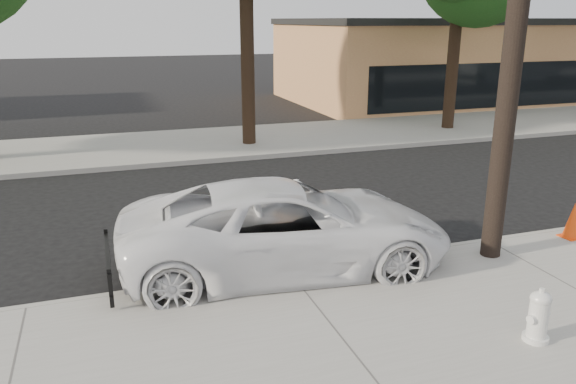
% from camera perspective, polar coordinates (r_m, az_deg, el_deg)
% --- Properties ---
extents(ground, '(120.00, 120.00, 0.00)m').
position_cam_1_polar(ground, '(11.37, -3.52, -4.24)').
color(ground, black).
rests_on(ground, ground).
extents(near_sidewalk, '(90.00, 4.40, 0.15)m').
position_cam_1_polar(near_sidewalk, '(7.69, 5.30, -14.80)').
color(near_sidewalk, gray).
rests_on(near_sidewalk, ground).
extents(far_sidewalk, '(90.00, 5.00, 0.15)m').
position_cam_1_polar(far_sidewalk, '(19.36, -10.24, 4.73)').
color(far_sidewalk, gray).
rests_on(far_sidewalk, ground).
extents(curb_near, '(90.00, 0.12, 0.16)m').
position_cam_1_polar(curb_near, '(9.49, -0.13, -8.20)').
color(curb_near, '#9E9B93').
rests_on(curb_near, ground).
extents(building_main, '(18.00, 10.00, 4.00)m').
position_cam_1_polar(building_main, '(32.31, 17.16, 12.58)').
color(building_main, tan).
rests_on(building_main, ground).
extents(police_cruiser, '(5.80, 3.15, 1.54)m').
position_cam_1_polar(police_cruiser, '(9.51, -0.17, -3.59)').
color(police_cruiser, white).
rests_on(police_cruiser, ground).
extents(fire_hydrant, '(0.37, 0.33, 0.69)m').
position_cam_1_polar(fire_hydrant, '(8.04, 24.09, -11.52)').
color(fire_hydrant, white).
rests_on(fire_hydrant, near_sidewalk).
extents(traffic_cone, '(0.38, 0.38, 0.69)m').
position_cam_1_polar(traffic_cone, '(11.94, 26.95, -2.61)').
color(traffic_cone, '#F9460D').
rests_on(traffic_cone, near_sidewalk).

